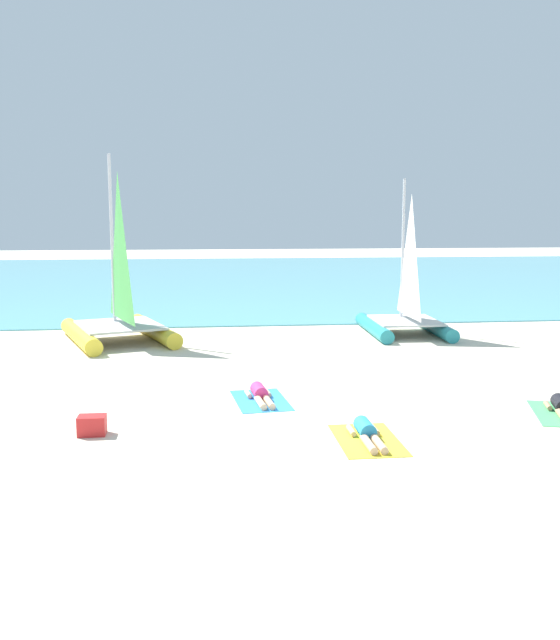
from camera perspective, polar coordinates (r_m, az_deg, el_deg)
name	(u,v)px	position (r m, az deg, el deg)	size (l,w,h in m)	color
ground_plane	(264,334)	(23.43, -1.32, -1.17)	(120.00, 120.00, 0.00)	beige
ocean_water	(234,277)	(44.84, -3.83, 3.53)	(120.00, 40.00, 0.05)	#5BB2C1
sailboat_teal	(405,312)	(23.65, 10.28, 0.69)	(2.65, 4.06, 5.20)	teal
sailboat_yellow	(119,314)	(22.45, -13.18, 0.45)	(4.21, 5.23, 5.91)	yellow
towel_left	(261,400)	(15.09, -1.59, -6.65)	(1.10, 1.90, 0.01)	#338CD8
sunbather_left	(260,394)	(15.12, -1.64, -6.12)	(0.58, 1.57, 0.30)	#D83372
towel_middle	(367,440)	(12.63, 7.23, -9.79)	(1.10, 1.90, 0.01)	yellow
sunbather_middle	(367,432)	(12.65, 7.17, -9.15)	(0.54, 1.56, 0.30)	#268CCC
cooler_box	(92,425)	(13.22, -15.26, -8.38)	(0.50, 0.36, 0.36)	red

